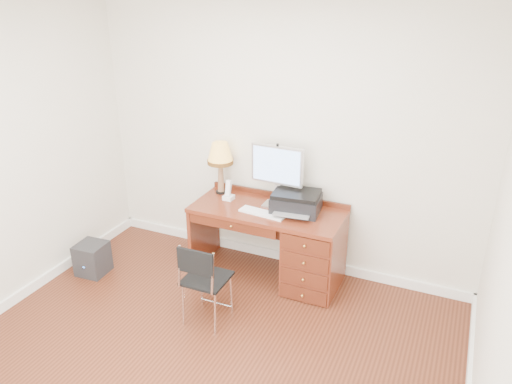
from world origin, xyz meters
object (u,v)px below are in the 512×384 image
at_px(leg_lamp, 220,156).
at_px(printer, 296,202).
at_px(monitor, 277,168).
at_px(desk, 298,245).
at_px(chair, 203,276).
at_px(phone, 229,194).
at_px(equipment_box, 92,258).

bearing_deg(leg_lamp, printer, -7.09).
bearing_deg(monitor, printer, -13.49).
height_order(desk, leg_lamp, leg_lamp).
distance_m(desk, chair, 1.08).
bearing_deg(phone, chair, -73.57).
height_order(desk, phone, phone).
distance_m(monitor, chair, 1.28).
height_order(chair, equipment_box, chair).
height_order(printer, phone, phone).
bearing_deg(monitor, desk, -22.06).
bearing_deg(monitor, equipment_box, -152.09).
bearing_deg(phone, leg_lamp, 142.59).
bearing_deg(equipment_box, leg_lamp, 35.75).
height_order(monitor, leg_lamp, monitor).
distance_m(monitor, equipment_box, 2.13).
relative_size(desk, leg_lamp, 2.73).
distance_m(phone, equipment_box, 1.57).
distance_m(leg_lamp, phone, 0.39).
xyz_separation_m(leg_lamp, phone, (0.15, -0.13, -0.34)).
xyz_separation_m(desk, phone, (-0.78, 0.05, 0.40)).
distance_m(monitor, leg_lamp, 0.64).
bearing_deg(monitor, phone, -168.73).
bearing_deg(printer, leg_lamp, 166.38).
distance_m(desk, printer, 0.44).
bearing_deg(desk, leg_lamp, 169.52).
height_order(monitor, chair, monitor).
bearing_deg(monitor, leg_lamp, 177.94).
bearing_deg(equipment_box, printer, 17.87).
distance_m(desk, monitor, 0.79).
height_order(desk, monitor, monitor).
xyz_separation_m(phone, equipment_box, (-1.21, -0.75, -0.65)).
xyz_separation_m(phone, chair, (0.25, -0.99, -0.33)).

